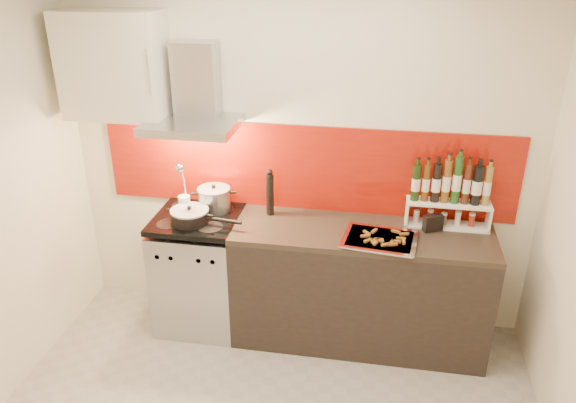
% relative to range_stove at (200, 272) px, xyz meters
% --- Properties ---
extents(back_wall, '(3.40, 0.02, 2.60)m').
position_rel_range_stove_xyz_m(back_wall, '(0.70, 0.30, 0.86)').
color(back_wall, silver).
rests_on(back_wall, ground).
extents(backsplash, '(3.00, 0.02, 0.64)m').
position_rel_range_stove_xyz_m(backsplash, '(0.75, 0.29, 0.78)').
color(backsplash, maroon).
rests_on(backsplash, back_wall).
extents(range_stove, '(0.60, 0.60, 0.91)m').
position_rel_range_stove_xyz_m(range_stove, '(0.00, 0.00, 0.00)').
color(range_stove, '#B7B7BA').
rests_on(range_stove, ground).
extents(counter, '(1.80, 0.60, 0.90)m').
position_rel_range_stove_xyz_m(counter, '(1.20, 0.00, 0.01)').
color(counter, black).
rests_on(counter, ground).
extents(range_hood, '(0.62, 0.50, 0.61)m').
position_rel_range_stove_xyz_m(range_hood, '(0.00, 0.14, 1.30)').
color(range_hood, '#B7B7BA').
rests_on(range_hood, back_wall).
extents(upper_cabinet, '(0.70, 0.35, 0.72)m').
position_rel_range_stove_xyz_m(upper_cabinet, '(-0.55, 0.13, 1.51)').
color(upper_cabinet, silver).
rests_on(upper_cabinet, back_wall).
extents(stock_pot, '(0.24, 0.24, 0.21)m').
position_rel_range_stove_xyz_m(stock_pot, '(0.10, 0.12, 0.56)').
color(stock_pot, '#B7B7BA').
rests_on(stock_pot, range_stove).
extents(saute_pan, '(0.52, 0.27, 0.13)m').
position_rel_range_stove_xyz_m(saute_pan, '(-0.00, -0.09, 0.52)').
color(saute_pan, black).
rests_on(saute_pan, range_stove).
extents(utensil_jar, '(0.09, 0.13, 0.42)m').
position_rel_range_stove_xyz_m(utensil_jar, '(-0.09, 0.03, 0.58)').
color(utensil_jar, silver).
rests_on(utensil_jar, range_stove).
extents(pepper_mill, '(0.06, 0.06, 0.35)m').
position_rel_range_stove_xyz_m(pepper_mill, '(0.52, 0.15, 0.63)').
color(pepper_mill, black).
rests_on(pepper_mill, counter).
extents(step_shelf, '(0.57, 0.16, 0.52)m').
position_rel_range_stove_xyz_m(step_shelf, '(1.77, 0.17, 0.70)').
color(step_shelf, white).
rests_on(step_shelf, counter).
extents(caddy_box, '(0.14, 0.11, 0.11)m').
position_rel_range_stove_xyz_m(caddy_box, '(1.67, 0.08, 0.52)').
color(caddy_box, black).
rests_on(caddy_box, counter).
extents(baking_tray, '(0.52, 0.43, 0.03)m').
position_rel_range_stove_xyz_m(baking_tray, '(1.32, -0.13, 0.47)').
color(baking_tray, silver).
rests_on(baking_tray, counter).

